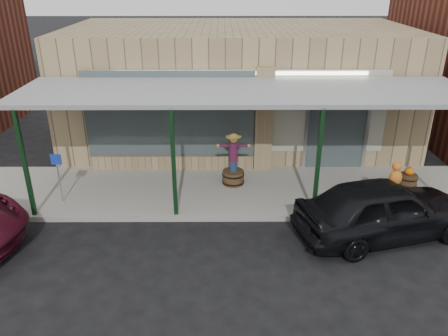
{
  "coord_description": "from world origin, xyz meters",
  "views": [
    {
      "loc": [
        -0.6,
        -7.79,
        5.95
      ],
      "look_at": [
        -0.54,
        2.6,
        1.27
      ],
      "focal_mm": 35.0,
      "sensor_mm": 36.0,
      "label": 1
    }
  ],
  "objects_px": {
    "barrel_scarecrow": "(233,167)",
    "parked_sedan": "(384,209)",
    "handicap_sign": "(58,172)",
    "barrel_pumpkin": "(408,179)"
  },
  "relations": [
    {
      "from": "barrel_scarecrow",
      "to": "parked_sedan",
      "type": "xyz_separation_m",
      "value": [
        3.58,
        -2.59,
        0.04
      ]
    },
    {
      "from": "handicap_sign",
      "to": "parked_sedan",
      "type": "relative_size",
      "value": 0.3
    },
    {
      "from": "barrel_pumpkin",
      "to": "parked_sedan",
      "type": "height_order",
      "value": "parked_sedan"
    },
    {
      "from": "barrel_pumpkin",
      "to": "handicap_sign",
      "type": "relative_size",
      "value": 0.49
    },
    {
      "from": "parked_sedan",
      "to": "handicap_sign",
      "type": "bearing_deg",
      "value": 64.41
    },
    {
      "from": "barrel_pumpkin",
      "to": "barrel_scarecrow",
      "type": "bearing_deg",
      "value": 178.26
    },
    {
      "from": "barrel_scarecrow",
      "to": "barrel_pumpkin",
      "type": "relative_size",
      "value": 2.36
    },
    {
      "from": "barrel_scarecrow",
      "to": "parked_sedan",
      "type": "height_order",
      "value": "barrel_scarecrow"
    },
    {
      "from": "barrel_pumpkin",
      "to": "parked_sedan",
      "type": "distance_m",
      "value": 2.93
    },
    {
      "from": "barrel_scarecrow",
      "to": "parked_sedan",
      "type": "relative_size",
      "value": 0.35
    }
  ]
}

